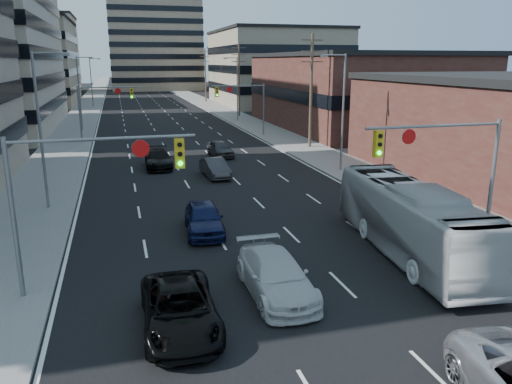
{
  "coord_description": "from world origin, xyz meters",
  "views": [
    {
      "loc": [
        -6.23,
        -10.37,
        8.47
      ],
      "look_at": [
        0.13,
        12.6,
        2.2
      ],
      "focal_mm": 35.0,
      "sensor_mm": 36.0,
      "label": 1
    }
  ],
  "objects_px": {
    "white_van": "(276,275)",
    "black_pickup": "(180,309)",
    "transit_bus": "(411,220)",
    "sedan_blue": "(204,218)"
  },
  "relations": [
    {
      "from": "white_van",
      "to": "transit_bus",
      "type": "relative_size",
      "value": 0.45
    },
    {
      "from": "white_van",
      "to": "transit_bus",
      "type": "distance_m",
      "value": 7.47
    },
    {
      "from": "white_van",
      "to": "sedan_blue",
      "type": "relative_size",
      "value": 1.15
    },
    {
      "from": "black_pickup",
      "to": "white_van",
      "type": "distance_m",
      "value": 4.07
    },
    {
      "from": "transit_bus",
      "to": "sedan_blue",
      "type": "height_order",
      "value": "transit_bus"
    },
    {
      "from": "white_van",
      "to": "transit_bus",
      "type": "height_order",
      "value": "transit_bus"
    },
    {
      "from": "white_van",
      "to": "black_pickup",
      "type": "bearing_deg",
      "value": -157.46
    },
    {
      "from": "black_pickup",
      "to": "transit_bus",
      "type": "relative_size",
      "value": 0.45
    },
    {
      "from": "white_van",
      "to": "sedan_blue",
      "type": "height_order",
      "value": "sedan_blue"
    },
    {
      "from": "black_pickup",
      "to": "transit_bus",
      "type": "height_order",
      "value": "transit_bus"
    }
  ]
}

